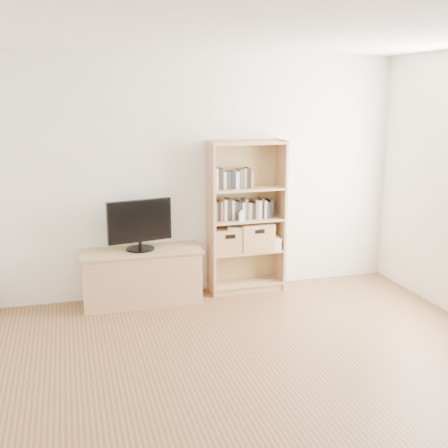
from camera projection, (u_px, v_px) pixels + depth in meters
name	position (u px, v px, depth m)	size (l,w,h in m)	color
floor	(284.00, 401.00, 4.07)	(4.50, 5.00, 0.01)	brown
back_wall	(202.00, 176.00, 6.12)	(4.50, 0.02, 2.60)	white
ceiling	(295.00, 24.00, 3.49)	(4.50, 5.00, 0.01)	white
tv_stand	(141.00, 277.00, 5.95)	(1.22, 0.46, 0.56)	tan
bookshelf	(247.00, 217.00, 6.21)	(0.85, 0.30, 1.69)	tan
television	(140.00, 225.00, 5.82)	(0.68, 0.05, 0.54)	black
books_row_mid	(246.00, 209.00, 6.21)	(0.78, 0.15, 0.21)	olive
books_row_upper	(230.00, 179.00, 6.07)	(0.39, 0.14, 0.20)	olive
baby_monitor	(241.00, 217.00, 6.09)	(0.05, 0.03, 0.10)	white
basket_left	(227.00, 240.00, 6.19)	(0.32, 0.26, 0.26)	#AE774E
basket_right	(255.00, 236.00, 6.28)	(0.37, 0.30, 0.30)	#AE774E
laptop	(242.00, 227.00, 6.19)	(0.33, 0.23, 0.03)	white
magazine_stack	(271.00, 243.00, 6.36)	(0.17, 0.25, 0.12)	beige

